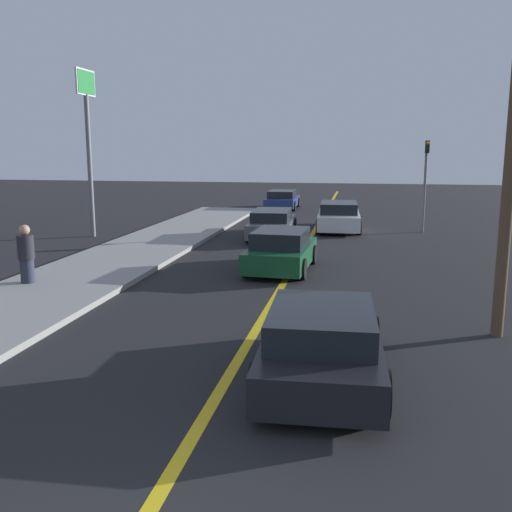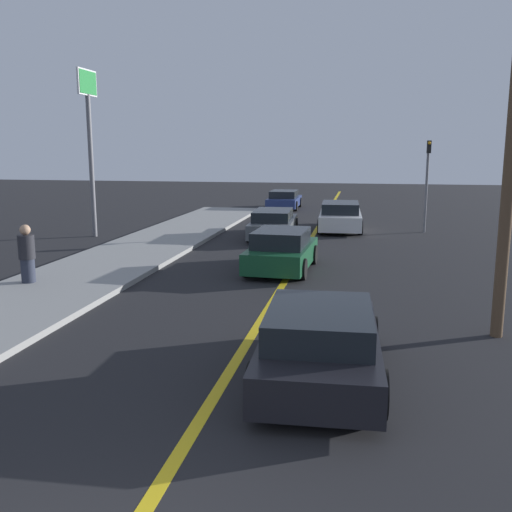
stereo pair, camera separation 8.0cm
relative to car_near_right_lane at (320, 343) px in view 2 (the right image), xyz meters
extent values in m
cube|color=gold|center=(-1.53, 12.01, -0.62)|extent=(0.20, 60.00, 0.01)
cube|color=gray|center=(-7.40, 9.67, -0.55)|extent=(3.53, 31.30, 0.15)
cube|color=black|center=(0.00, 0.05, -0.12)|extent=(2.02, 4.23, 0.61)
cube|color=black|center=(0.00, -0.16, 0.41)|extent=(1.72, 2.35, 0.46)
cylinder|color=black|center=(-0.93, 1.31, -0.27)|extent=(0.25, 0.72, 0.72)
cylinder|color=black|center=(0.83, 1.37, -0.27)|extent=(0.25, 0.72, 0.72)
cylinder|color=black|center=(-0.83, -1.27, -0.27)|extent=(0.25, 0.72, 0.72)
cylinder|color=black|center=(0.93, -1.20, -0.27)|extent=(0.25, 0.72, 0.72)
cube|color=#144728|center=(-1.84, 8.40, -0.14)|extent=(1.91, 3.88, 0.62)
cube|color=black|center=(-1.84, 8.21, 0.42)|extent=(1.62, 2.16, 0.51)
cylinder|color=black|center=(-2.62, 9.62, -0.31)|extent=(0.25, 0.64, 0.63)
cylinder|color=black|center=(-0.97, 9.55, -0.31)|extent=(0.25, 0.64, 0.63)
cylinder|color=black|center=(-2.72, 7.26, -0.31)|extent=(0.25, 0.64, 0.63)
cylinder|color=black|center=(-1.07, 7.19, -0.31)|extent=(0.25, 0.64, 0.63)
cube|color=#4C5156|center=(-3.14, 14.91, -0.14)|extent=(1.91, 4.64, 0.59)
cube|color=black|center=(-3.14, 14.68, 0.37)|extent=(1.61, 2.58, 0.42)
cylinder|color=black|center=(-4.02, 16.29, -0.29)|extent=(0.25, 0.68, 0.67)
cylinder|color=black|center=(-2.40, 16.36, -0.29)|extent=(0.25, 0.68, 0.67)
cylinder|color=black|center=(-3.89, 13.46, -0.29)|extent=(0.25, 0.68, 0.67)
cylinder|color=black|center=(-2.27, 13.53, -0.29)|extent=(0.25, 0.68, 0.67)
cube|color=silver|center=(-0.45, 17.80, -0.12)|extent=(2.05, 4.69, 0.66)
cube|color=black|center=(-0.45, 17.56, 0.44)|extent=(1.74, 2.60, 0.48)
cylinder|color=black|center=(-1.40, 19.19, -0.31)|extent=(0.25, 0.64, 0.64)
cylinder|color=black|center=(0.37, 19.26, -0.31)|extent=(0.25, 0.64, 0.64)
cylinder|color=black|center=(-1.28, 16.33, -0.31)|extent=(0.25, 0.64, 0.64)
cylinder|color=black|center=(0.49, 16.40, -0.31)|extent=(0.25, 0.64, 0.64)
cube|color=navy|center=(-4.34, 26.68, -0.18)|extent=(1.84, 4.13, 0.55)
cube|color=black|center=(-4.34, 26.47, 0.31)|extent=(1.61, 2.28, 0.43)
cylinder|color=black|center=(-5.20, 27.94, -0.32)|extent=(0.23, 0.61, 0.61)
cylinder|color=black|center=(-3.50, 27.96, -0.32)|extent=(0.23, 0.61, 0.61)
cylinder|color=black|center=(-5.17, 25.39, -0.32)|extent=(0.23, 0.61, 0.61)
cylinder|color=black|center=(-3.47, 25.41, -0.32)|extent=(0.23, 0.61, 0.61)
cylinder|color=#282D3D|center=(-8.32, 4.85, -0.15)|extent=(0.37, 0.37, 0.65)
cylinder|color=#232328|center=(-8.32, 4.85, 0.50)|extent=(0.44, 0.44, 0.65)
sphere|color=tan|center=(-8.32, 4.85, 0.97)|extent=(0.28, 0.28, 0.28)
cylinder|color=slate|center=(3.33, 17.69, 1.42)|extent=(0.12, 0.12, 4.09)
cube|color=black|center=(3.33, 17.51, 3.19)|extent=(0.18, 0.18, 0.55)
sphere|color=orange|center=(3.33, 17.42, 3.35)|extent=(0.14, 0.14, 0.14)
cylinder|color=slate|center=(-10.79, 13.75, 2.35)|extent=(0.20, 0.20, 5.95)
cube|color=silver|center=(-10.79, 13.75, 5.80)|extent=(0.08, 1.58, 1.05)
cube|color=#238438|center=(-10.79, 13.75, 5.80)|extent=(0.12, 1.46, 0.93)
cylinder|color=brown|center=(3.36, 2.89, 2.73)|extent=(0.24, 0.24, 6.71)
camera|label=1|loc=(0.55, -8.92, 3.13)|focal=40.00mm
camera|label=2|loc=(0.63, -8.90, 3.13)|focal=40.00mm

